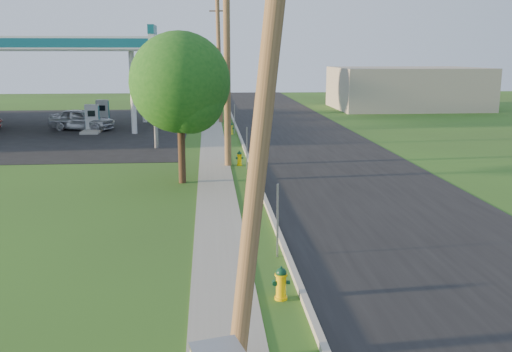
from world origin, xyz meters
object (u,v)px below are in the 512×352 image
at_px(hydrant_near, 281,283).
at_px(utility_pole_near, 266,86).
at_px(tree_verge, 182,86).
at_px(car_silver, 82,119).
at_px(tree_lot, 171,64).
at_px(utility_pole_far, 219,60).
at_px(utility_pole_mid, 227,62).
at_px(hydrant_mid, 239,158).
at_px(hydrant_far, 231,129).
at_px(fuel_pump_ne, 93,121).
at_px(fuel_pump_se, 103,115).
at_px(price_pylon, 153,51).

bearing_deg(hydrant_near, utility_pole_near, -103.56).
relative_size(tree_verge, car_silver, 1.38).
bearing_deg(tree_lot, utility_pole_far, -54.93).
distance_m(utility_pole_mid, utility_pole_far, 18.00).
xyz_separation_m(hydrant_mid, hydrant_far, (0.04, 10.94, 0.04)).
bearing_deg(hydrant_far, fuel_pump_ne, 167.81).
bearing_deg(tree_verge, hydrant_far, 80.13).
height_order(utility_pole_near, fuel_pump_ne, utility_pole_near).
xyz_separation_m(fuel_pump_ne, hydrant_near, (9.51, -28.48, -0.35)).
height_order(utility_pole_mid, car_silver, utility_pole_mid).
distance_m(fuel_pump_se, tree_verge, 22.03).
bearing_deg(hydrant_far, hydrant_mid, -90.20).
relative_size(tree_lot, hydrant_near, 9.01).
bearing_deg(fuel_pump_ne, hydrant_far, -12.19).
bearing_deg(car_silver, hydrant_far, -87.88).
relative_size(utility_pole_near, tree_verge, 1.52).
distance_m(tree_verge, hydrant_near, 12.64).
bearing_deg(tree_verge, hydrant_mid, 55.61).
relative_size(tree_verge, hydrant_mid, 8.71).
relative_size(utility_pole_mid, hydrant_mid, 13.71).
bearing_deg(car_silver, price_pylon, -126.85).
relative_size(fuel_pump_se, tree_verge, 0.51).
bearing_deg(tree_lot, hydrant_mid, -79.07).
relative_size(utility_pole_near, utility_pole_mid, 0.97).
height_order(fuel_pump_se, price_pylon, price_pylon).
distance_m(fuel_pump_ne, price_pylon, 10.17).
relative_size(fuel_pump_se, car_silver, 0.71).
relative_size(fuel_pump_se, hydrant_far, 3.99).
height_order(price_pylon, hydrant_far, price_pylon).
distance_m(hydrant_near, hydrant_mid, 15.49).
distance_m(utility_pole_near, hydrant_far, 29.29).
xyz_separation_m(utility_pole_near, utility_pole_far, (-0.00, 36.00, 0.00)).
bearing_deg(utility_pole_mid, fuel_pump_se, 117.63).
xyz_separation_m(utility_pole_near, fuel_pump_se, (-8.90, 35.00, -4.08)).
height_order(utility_pole_far, hydrant_mid, utility_pole_far).
bearing_deg(tree_lot, price_pylon, -89.59).
distance_m(price_pylon, tree_verge, 9.46).
relative_size(utility_pole_near, car_silver, 2.10).
xyz_separation_m(fuel_pump_ne, fuel_pump_se, (0.00, 4.00, 0.00)).
bearing_deg(price_pylon, fuel_pump_se, 113.50).
relative_size(tree_lot, hydrant_mid, 9.65).
relative_size(hydrant_mid, hydrant_far, 0.89).
bearing_deg(fuel_pump_se, hydrant_far, -32.52).
height_order(utility_pole_mid, fuel_pump_ne, utility_pole_mid).
xyz_separation_m(price_pylon, hydrant_mid, (4.45, -5.49, -5.08)).
bearing_deg(fuel_pump_ne, car_silver, 136.48).
xyz_separation_m(fuel_pump_ne, tree_verge, (6.95, -16.64, 3.29)).
xyz_separation_m(fuel_pump_ne, price_pylon, (5.00, -7.50, 4.71)).
xyz_separation_m(utility_pole_near, car_silver, (-9.84, 31.89, -4.03)).
distance_m(utility_pole_mid, fuel_pump_ne, 16.31).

